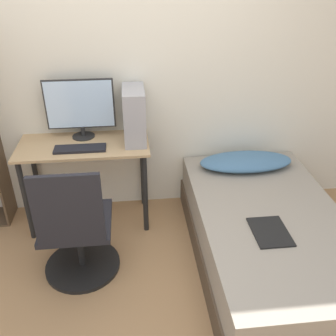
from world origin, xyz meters
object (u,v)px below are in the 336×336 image
Objects in this scene: monitor at (80,107)px; pc_tower at (134,115)px; bed at (268,238)px; keyboard at (80,149)px; office_chair at (77,236)px.

monitor is 0.45m from pc_tower.
pc_tower is (0.43, -0.10, -0.05)m from monitor.
bed is at bearing -31.01° from monitor.
keyboard is at bearing 157.10° from bed.
keyboard is 0.51m from pc_tower.
monitor is (0.02, 0.81, 0.67)m from office_chair.
pc_tower reaches higher than office_chair.
bed is at bearing -1.05° from office_chair.
monitor reaches higher than office_chair.
office_chair is 1.71× the size of monitor.
keyboard reaches higher than bed.
pc_tower is at bearing -13.55° from monitor.
monitor is at bearing 88.57° from keyboard.
office_chair is 1.05m from pc_tower.
keyboard is at bearing -162.19° from pc_tower.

